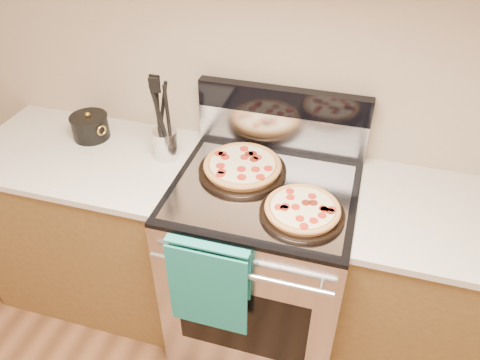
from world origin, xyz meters
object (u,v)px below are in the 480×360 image
(saucepan, at_px, (90,128))
(pepperoni_pizza_back, at_px, (242,167))
(range_body, at_px, (261,265))
(utensil_crock, at_px, (166,144))
(pepperoni_pizza_front, at_px, (302,210))

(saucepan, bearing_deg, pepperoni_pizza_back, -6.68)
(range_body, height_order, pepperoni_pizza_back, pepperoni_pizza_back)
(range_body, relative_size, utensil_crock, 6.63)
(pepperoni_pizza_back, bearing_deg, range_body, -31.55)
(pepperoni_pizza_back, xyz_separation_m, saucepan, (-0.78, 0.09, 0.01))
(pepperoni_pizza_front, bearing_deg, utensil_crock, 160.30)
(utensil_crock, xyz_separation_m, saucepan, (-0.41, 0.05, -0.02))
(pepperoni_pizza_back, height_order, utensil_crock, utensil_crock)
(pepperoni_pizza_back, relative_size, pepperoni_pizza_front, 1.15)
(range_body, distance_m, pepperoni_pizza_back, 0.52)
(pepperoni_pizza_back, distance_m, utensil_crock, 0.37)
(range_body, relative_size, pepperoni_pizza_back, 2.43)
(utensil_crock, bearing_deg, pepperoni_pizza_front, -19.70)
(pepperoni_pizza_back, distance_m, saucepan, 0.78)
(pepperoni_pizza_back, xyz_separation_m, pepperoni_pizza_front, (0.29, -0.20, -0.00))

